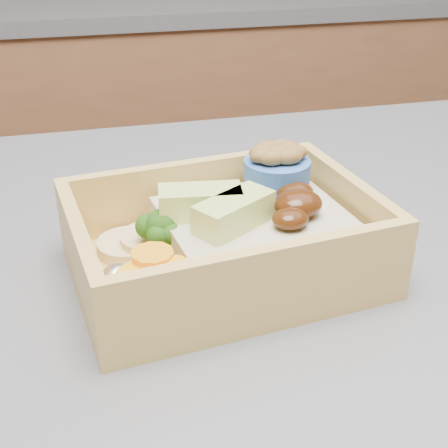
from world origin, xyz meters
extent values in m
cube|color=brown|center=(0.00, 1.20, 0.45)|extent=(3.20, 0.60, 0.90)
cube|color=#343338|center=(0.00, -0.10, 0.90)|extent=(1.24, 0.84, 0.04)
cube|color=tan|center=(-0.09, 0.03, 0.92)|extent=(0.20, 0.15, 0.01)
cube|color=tan|center=(-0.09, 0.09, 0.95)|extent=(0.18, 0.03, 0.04)
cube|color=tan|center=(-0.08, -0.04, 0.95)|extent=(0.18, 0.03, 0.04)
cube|color=tan|center=(0.00, 0.04, 0.95)|extent=(0.02, 0.12, 0.04)
cube|color=tan|center=(-0.17, 0.01, 0.95)|extent=(0.02, 0.12, 0.04)
cube|color=tan|center=(-0.06, 0.03, 0.94)|extent=(0.12, 0.11, 0.03)
ellipsoid|color=#381908|center=(-0.04, 0.02, 0.97)|extent=(0.03, 0.03, 0.02)
ellipsoid|color=#381908|center=(-0.03, 0.04, 0.96)|extent=(0.03, 0.02, 0.01)
ellipsoid|color=#381908|center=(-0.05, 0.01, 0.96)|extent=(0.02, 0.02, 0.01)
cube|color=#CAE176|center=(-0.08, 0.02, 0.97)|extent=(0.06, 0.05, 0.02)
cube|color=#CAE176|center=(-0.10, 0.04, 0.97)|extent=(0.05, 0.03, 0.02)
cylinder|color=#84B15F|center=(-0.12, 0.04, 0.94)|extent=(0.01, 0.01, 0.02)
sphere|color=#255112|center=(-0.12, 0.04, 0.95)|extent=(0.02, 0.02, 0.02)
sphere|color=#255112|center=(-0.12, 0.04, 0.95)|extent=(0.02, 0.02, 0.02)
sphere|color=#255112|center=(-0.13, 0.04, 0.95)|extent=(0.02, 0.02, 0.02)
sphere|color=#255112|center=(-0.12, 0.03, 0.95)|extent=(0.01, 0.01, 0.01)
sphere|color=#255112|center=(-0.13, 0.03, 0.95)|extent=(0.01, 0.01, 0.01)
sphere|color=#255112|center=(-0.12, 0.04, 0.95)|extent=(0.01, 0.01, 0.01)
cylinder|color=gold|center=(-0.14, -0.01, 0.94)|extent=(0.04, 0.04, 0.02)
cylinder|color=orange|center=(-0.14, -0.01, 0.95)|extent=(0.02, 0.02, 0.00)
cylinder|color=orange|center=(-0.14, -0.02, 0.95)|extent=(0.02, 0.02, 0.00)
cylinder|color=orange|center=(-0.13, -0.02, 0.95)|extent=(0.02, 0.02, 0.00)
cylinder|color=orange|center=(-0.13, 0.00, 0.96)|extent=(0.02, 0.02, 0.00)
cylinder|color=#DDB580|center=(-0.14, 0.05, 0.93)|extent=(0.04, 0.04, 0.01)
cylinder|color=#DDB580|center=(-0.13, 0.05, 0.94)|extent=(0.04, 0.04, 0.01)
ellipsoid|color=white|center=(-0.11, 0.07, 0.94)|extent=(0.02, 0.02, 0.02)
ellipsoid|color=white|center=(-0.15, 0.01, 0.94)|extent=(0.02, 0.02, 0.02)
cylinder|color=#3768BC|center=(-0.04, 0.06, 0.97)|extent=(0.04, 0.04, 0.02)
ellipsoid|color=brown|center=(-0.04, 0.06, 0.98)|extent=(0.02, 0.01, 0.01)
ellipsoid|color=brown|center=(-0.03, 0.07, 0.98)|extent=(0.02, 0.01, 0.01)
ellipsoid|color=brown|center=(-0.05, 0.07, 0.98)|extent=(0.02, 0.01, 0.01)
ellipsoid|color=brown|center=(-0.03, 0.06, 0.98)|extent=(0.02, 0.01, 0.01)
ellipsoid|color=brown|center=(-0.05, 0.06, 0.98)|extent=(0.02, 0.01, 0.01)
ellipsoid|color=brown|center=(-0.03, 0.06, 0.98)|extent=(0.02, 0.01, 0.01)
ellipsoid|color=brown|center=(-0.04, 0.07, 0.98)|extent=(0.02, 0.01, 0.01)
ellipsoid|color=brown|center=(-0.03, 0.07, 0.98)|extent=(0.02, 0.01, 0.01)
ellipsoid|color=brown|center=(-0.05, 0.06, 0.98)|extent=(0.02, 0.01, 0.01)
camera|label=1|loc=(-0.17, -0.30, 1.14)|focal=50.00mm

